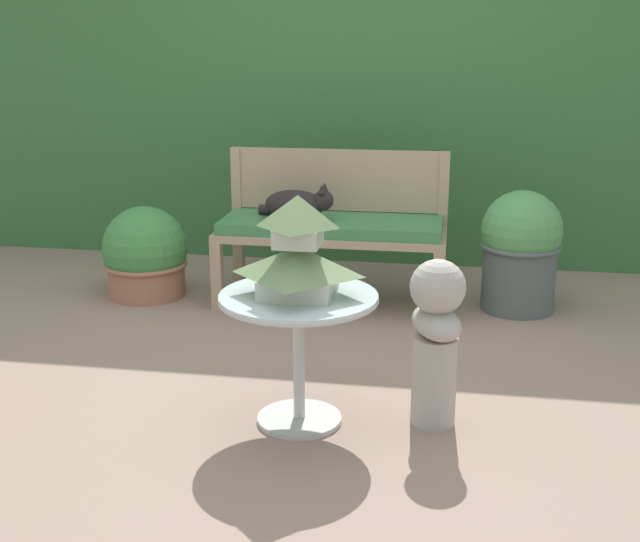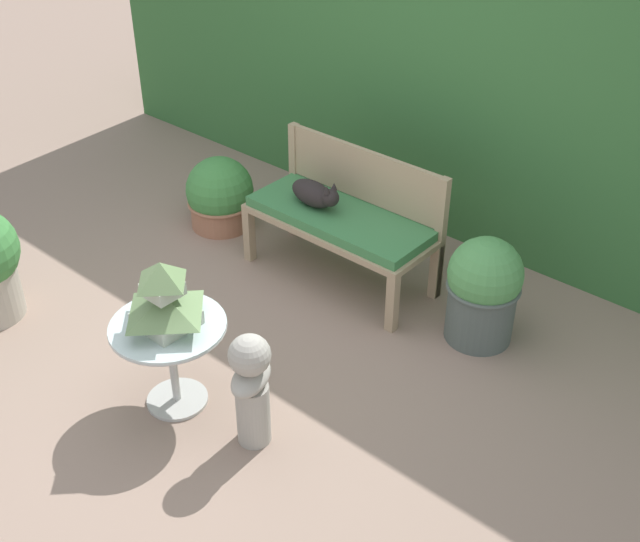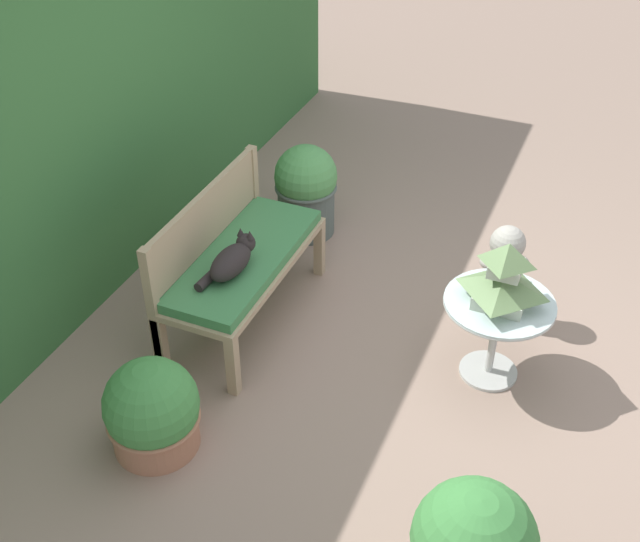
% 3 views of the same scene
% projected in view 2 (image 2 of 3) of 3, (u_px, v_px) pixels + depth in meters
% --- Properties ---
extents(ground, '(30.00, 30.00, 0.00)m').
position_uv_depth(ground, '(224.00, 360.00, 4.61)').
color(ground, gray).
extents(foliage_hedge_back, '(6.40, 1.00, 2.36)m').
position_uv_depth(foliage_hedge_back, '(476.00, 50.00, 5.52)').
color(foliage_hedge_back, '#336633').
rests_on(foliage_hedge_back, ground).
extents(garden_bench, '(1.26, 0.51, 0.49)m').
position_uv_depth(garden_bench, '(340.00, 223.00, 5.09)').
color(garden_bench, tan).
rests_on(garden_bench, ground).
extents(bench_backrest, '(1.26, 0.06, 0.84)m').
position_uv_depth(bench_backrest, '(364.00, 183.00, 5.13)').
color(bench_backrest, tan).
rests_on(bench_backrest, ground).
extents(cat, '(0.44, 0.21, 0.21)m').
position_uv_depth(cat, '(315.00, 194.00, 5.08)').
color(cat, black).
rests_on(cat, garden_bench).
extents(patio_table, '(0.60, 0.60, 0.52)m').
position_uv_depth(patio_table, '(170.00, 342.00, 4.10)').
color(patio_table, '#B7B7B2').
rests_on(patio_table, ground).
extents(pagoda_birdhouse, '(0.36, 0.36, 0.38)m').
position_uv_depth(pagoda_birdhouse, '(164.00, 299.00, 3.95)').
color(pagoda_birdhouse, '#B2BCA8').
rests_on(pagoda_birdhouse, patio_table).
extents(garden_bust, '(0.26, 0.33, 0.66)m').
position_uv_depth(garden_bust, '(251.00, 385.00, 3.89)').
color(garden_bust, '#A39E93').
rests_on(garden_bust, ground).
extents(potted_plant_path_edge, '(0.49, 0.49, 0.53)m').
position_uv_depth(potted_plant_path_edge, '(220.00, 196.00, 5.75)').
color(potted_plant_path_edge, '#9E664C').
rests_on(potted_plant_path_edge, ground).
extents(potted_plant_table_near, '(0.43, 0.43, 0.67)m').
position_uv_depth(potted_plant_table_near, '(483.00, 290.00, 4.60)').
color(potted_plant_table_near, '#4C5651').
rests_on(potted_plant_table_near, ground).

